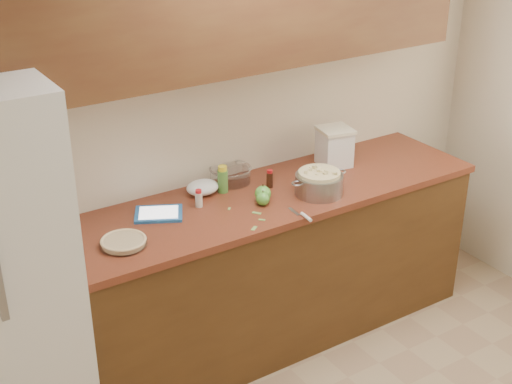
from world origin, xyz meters
TOP-DOWN VIEW (x-y plane):
  - room_shell at (0.00, 0.00)m, footprint 3.60×3.60m
  - counter_run at (0.00, 1.48)m, footprint 2.64×0.68m
  - pie at (-0.81, 1.37)m, footprint 0.22×0.22m
  - colander at (0.31, 1.33)m, footprint 0.35×0.26m
  - flour_canister at (0.62, 1.60)m, footprint 0.22×0.22m
  - tablet at (-0.54, 1.57)m, footprint 0.30×0.27m
  - paring_knife at (0.08, 1.15)m, footprint 0.03×0.19m
  - lemon_bottle at (-0.12, 1.63)m, footprint 0.06×0.06m
  - cinnamon_shaker at (-0.31, 1.54)m, footprint 0.04×0.04m
  - vanilla_bottle at (0.13, 1.54)m, footprint 0.04×0.04m
  - mixing_bowl at (-0.02, 1.72)m, footprint 0.24×0.24m
  - paper_towel at (-0.22, 1.67)m, footprint 0.22×0.20m
  - apple_left at (-0.02, 1.38)m, footprint 0.07×0.07m
  - apple_center at (0.00, 1.42)m, footprint 0.09×0.09m
  - peel_a at (-0.20, 1.43)m, footprint 0.03×0.03m
  - peel_b at (-0.20, 1.18)m, footprint 0.05×0.04m
  - peel_c at (-0.10, 1.32)m, footprint 0.04×0.05m
  - peel_d at (-0.12, 1.24)m, footprint 0.03×0.03m

SIDE VIEW (x-z plane):
  - counter_run at x=0.00m, z-range 0.00..0.92m
  - peel_a at x=-0.20m, z-range 0.92..0.92m
  - peel_b at x=-0.20m, z-range 0.92..0.92m
  - peel_c at x=-0.10m, z-range 0.92..0.92m
  - peel_d at x=-0.12m, z-range 0.92..0.92m
  - paring_knife at x=0.08m, z-range 0.92..0.94m
  - tablet at x=-0.54m, z-range 0.92..0.94m
  - pie at x=-0.81m, z-range 0.92..0.96m
  - apple_left at x=-0.02m, z-range 0.91..1.00m
  - paper_towel at x=-0.22m, z-range 0.92..1.00m
  - apple_center at x=0.00m, z-range 0.91..1.01m
  - cinnamon_shaker at x=-0.31m, z-range 0.92..1.01m
  - mixing_bowl at x=-0.02m, z-range 0.92..1.01m
  - vanilla_bottle at x=0.13m, z-range 0.92..1.02m
  - colander at x=0.31m, z-range 0.92..1.05m
  - lemon_bottle at x=-0.12m, z-range 0.92..1.07m
  - flour_canister at x=0.62m, z-range 0.92..1.15m
  - room_shell at x=0.00m, z-range -0.50..3.10m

